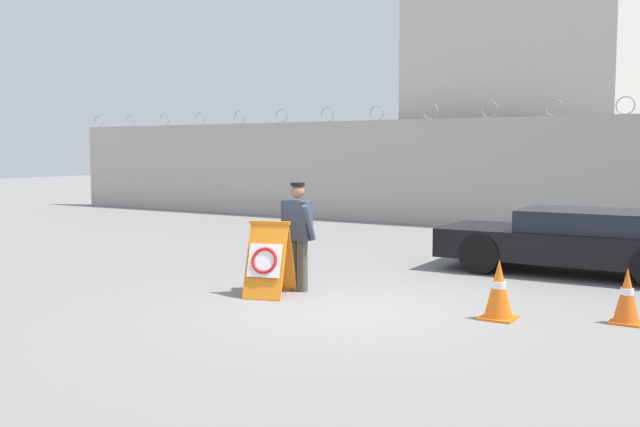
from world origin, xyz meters
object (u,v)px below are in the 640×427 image
Objects in this scene: traffic_cone_near at (499,289)px; barricade_sign at (269,259)px; security_guard at (298,231)px; traffic_cone_mid at (627,296)px; parked_car_rear_sedan at (576,240)px.

barricade_sign is at bearing -174.10° from traffic_cone_near.
traffic_cone_mid is at bearing 3.30° from security_guard.
security_guard is (0.17, 0.52, 0.37)m from barricade_sign.
parked_car_rear_sedan reaches higher than traffic_cone_near.
security_guard is 2.16× the size of traffic_cone_near.
security_guard is at bearing 177.00° from traffic_cone_near.
barricade_sign reaches higher than traffic_cone_near.
traffic_cone_near reaches higher than traffic_cone_mid.
security_guard is 2.38× the size of traffic_cone_mid.
traffic_cone_near is (3.24, -0.17, -0.55)m from security_guard.
traffic_cone_near is at bearing 87.16° from parked_car_rear_sedan.
parked_car_rear_sedan is (3.33, 3.87, -0.33)m from security_guard.
traffic_cone_mid is 0.15× the size of parked_car_rear_sedan.
security_guard is at bearing 47.78° from parked_car_rear_sedan.
barricade_sign is 1.59× the size of traffic_cone_mid.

